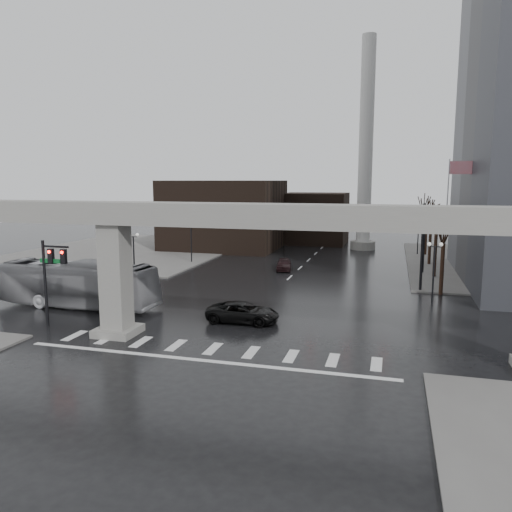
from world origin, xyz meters
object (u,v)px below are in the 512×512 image
(signal_mast_arm, at_px, (380,227))
(far_car, at_px, (284,264))
(pickup_truck, at_px, (243,312))
(city_bus, at_px, (78,284))

(signal_mast_arm, bearing_deg, far_car, 145.24)
(signal_mast_arm, bearing_deg, pickup_truck, -122.62)
(signal_mast_arm, bearing_deg, city_bus, -150.03)
(city_bus, height_order, far_car, city_bus)
(pickup_truck, xyz_separation_m, far_car, (-1.60, 21.18, -0.04))
(signal_mast_arm, distance_m, city_bus, 26.67)
(pickup_truck, bearing_deg, far_car, 3.50)
(pickup_truck, xyz_separation_m, city_bus, (-13.95, 0.72, 1.14))
(pickup_truck, distance_m, far_car, 21.24)
(city_bus, bearing_deg, pickup_truck, -90.92)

